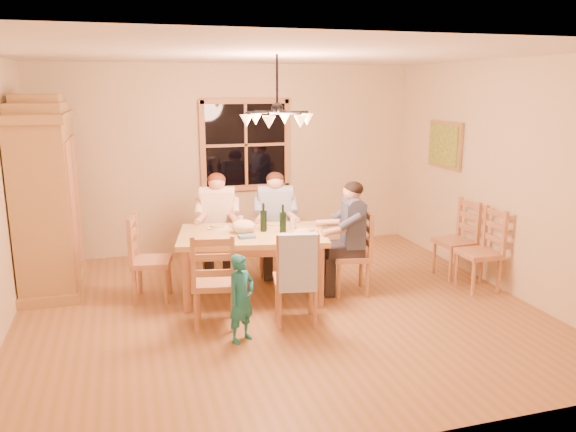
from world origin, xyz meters
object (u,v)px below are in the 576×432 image
object	(u,v)px
armoire	(47,202)
adult_slate_man	(351,224)
chair_spare_front	(478,265)
chair_near_right	(296,294)
chair_end_right	(350,268)
chair_near_left	(215,297)
chair_spare_back	(454,253)
adult_woman	(217,212)
dining_table	(252,242)
child	(242,298)
adult_plaid_man	(275,211)
wine_bottle_a	(264,217)
chair_far_right	(275,251)
chandelier	(277,118)
chair_far_left	(219,253)
wine_bottle_b	(283,219)
chair_end_left	(152,274)

from	to	relation	value
armoire	adult_slate_man	bearing A→B (deg)	-19.46
armoire	chair_spare_front	size ratio (longest dim) A/B	2.32
chair_near_right	adult_slate_man	size ratio (longest dim) A/B	1.13
chair_end_right	chair_near_left	bearing A→B (deg)	116.57
chair_spare_back	adult_woman	bearing A→B (deg)	69.79
dining_table	child	bearing A→B (deg)	-108.12
chair_near_right	chair_spare_front	size ratio (longest dim) A/B	1.00
adult_slate_man	adult_woman	bearing A→B (deg)	63.43
chair_near_right	chair_spare_back	world-z (taller)	same
adult_woman	adult_plaid_man	distance (m)	0.73
adult_woman	wine_bottle_a	world-z (taller)	adult_woman
chair_far_right	chair_spare_back	distance (m)	2.29
dining_table	chair_spare_back	distance (m)	2.65
chair_near_left	chandelier	bearing A→B (deg)	28.35
chair_far_left	chair_near_right	size ratio (longest dim) A/B	1.00
child	chair_spare_back	distance (m)	3.18
adult_plaid_man	chair_spare_front	distance (m)	2.56
chandelier	dining_table	bearing A→B (deg)	110.78
chair_far_right	chair_spare_back	xyz separation A→B (m)	(2.16, -0.75, 0.00)
chair_far_right	chair_end_right	bearing A→B (deg)	136.64
chair_far_right	chandelier	bearing A→B (deg)	87.02
chair_spare_front	adult_plaid_man	bearing A→B (deg)	61.29
dining_table	wine_bottle_a	world-z (taller)	wine_bottle_a
chandelier	chair_far_right	size ratio (longest dim) A/B	0.78
chair_near_right	chair_spare_back	bearing A→B (deg)	29.55
chair_far_left	chair_near_right	world-z (taller)	same
wine_bottle_b	adult_woman	bearing A→B (deg)	121.55
chandelier	adult_woman	bearing A→B (deg)	108.28
dining_table	adult_slate_man	size ratio (longest dim) A/B	2.07
chair_far_left	chair_spare_front	xyz separation A→B (m)	(2.88, -1.41, 0.00)
chair_near_left	chair_near_right	xyz separation A→B (m)	(0.81, -0.16, 0.00)
chair_far_right	chair_end_left	bearing A→B (deg)	27.98
child	wine_bottle_b	bearing A→B (deg)	20.26
chair_near_left	chair_spare_front	xyz separation A→B (m)	(3.18, 0.12, 0.00)
chair_near_right	chair_end_left	size ratio (longest dim) A/B	1.00
dining_table	chair_end_left	size ratio (longest dim) A/B	1.83
chair_far_left	adult_slate_man	size ratio (longest dim) A/B	1.13
adult_plaid_man	chair_spare_back	distance (m)	2.35
chair_near_right	chair_spare_back	size ratio (longest dim) A/B	1.00
chair_end_right	wine_bottle_b	bearing A→B (deg)	93.41
armoire	chair_end_right	distance (m)	3.65
chair_spare_front	child	bearing A→B (deg)	102.23
chair_near_right	wine_bottle_a	world-z (taller)	wine_bottle_a
adult_slate_man	dining_table	bearing A→B (deg)	90.00
chair_near_left	adult_woman	bearing A→B (deg)	90.00
chair_near_left	adult_plaid_man	world-z (taller)	adult_plaid_man
chair_spare_front	wine_bottle_b	bearing A→B (deg)	80.56
adult_plaid_man	chair_spare_back	world-z (taller)	adult_plaid_man
chair_near_left	wine_bottle_b	distance (m)	1.22
chandelier	chair_spare_back	bearing A→B (deg)	9.50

